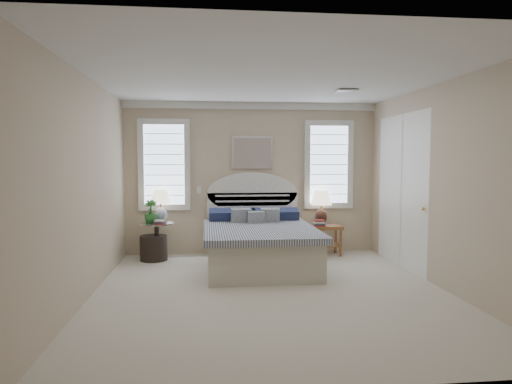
% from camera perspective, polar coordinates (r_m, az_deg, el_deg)
% --- Properties ---
extents(floor, '(4.50, 5.00, 0.01)m').
position_cam_1_polar(floor, '(5.96, 1.93, -12.40)').
color(floor, beige).
rests_on(floor, ground).
extents(ceiling, '(4.50, 5.00, 0.01)m').
position_cam_1_polar(ceiling, '(5.80, 1.99, 14.09)').
color(ceiling, silver).
rests_on(ceiling, wall_back).
extents(wall_back, '(4.50, 0.02, 2.70)m').
position_cam_1_polar(wall_back, '(8.20, -0.50, 1.70)').
color(wall_back, '#C5AD94').
rests_on(wall_back, floor).
extents(wall_left, '(0.02, 5.00, 2.70)m').
position_cam_1_polar(wall_left, '(5.85, -20.43, 0.48)').
color(wall_left, '#C5AD94').
rests_on(wall_left, floor).
extents(wall_right, '(0.02, 5.00, 2.70)m').
position_cam_1_polar(wall_right, '(6.44, 22.20, 0.74)').
color(wall_right, '#C5AD94').
rests_on(wall_right, floor).
extents(crown_molding, '(4.50, 0.08, 0.12)m').
position_cam_1_polar(crown_molding, '(8.21, -0.48, 10.72)').
color(crown_molding, silver).
rests_on(crown_molding, wall_back).
extents(hvac_vent, '(0.30, 0.20, 0.02)m').
position_cam_1_polar(hvac_vent, '(6.83, 11.26, 12.33)').
color(hvac_vent, '#B2B2B2').
rests_on(hvac_vent, ceiling).
extents(switch_plate, '(0.08, 0.01, 0.12)m').
position_cam_1_polar(switch_plate, '(8.16, -7.14, 0.25)').
color(switch_plate, silver).
rests_on(switch_plate, wall_back).
extents(window_left, '(0.90, 0.06, 1.60)m').
position_cam_1_polar(window_left, '(8.17, -11.39, 3.36)').
color(window_left, silver).
rests_on(window_left, wall_back).
extents(window_right, '(0.90, 0.06, 1.60)m').
position_cam_1_polar(window_right, '(8.43, 9.04, 3.41)').
color(window_right, silver).
rests_on(window_right, wall_back).
extents(painting, '(0.74, 0.04, 0.58)m').
position_cam_1_polar(painting, '(8.16, -0.48, 4.99)').
color(painting, silver).
rests_on(painting, wall_back).
extents(closet_door, '(0.02, 1.80, 2.40)m').
position_cam_1_polar(closet_door, '(7.52, 17.70, 0.14)').
color(closet_door, white).
rests_on(closet_door, floor).
extents(bed, '(1.72, 2.28, 1.47)m').
position_cam_1_polar(bed, '(7.28, 0.31, -6.25)').
color(bed, beige).
rests_on(bed, floor).
extents(side_table_left, '(0.56, 0.56, 0.63)m').
position_cam_1_polar(side_table_left, '(7.86, -12.28, -5.57)').
color(side_table_left, black).
rests_on(side_table_left, floor).
extents(nightstand_right, '(0.50, 0.40, 0.53)m').
position_cam_1_polar(nightstand_right, '(8.19, 8.87, -5.14)').
color(nightstand_right, brown).
rests_on(nightstand_right, floor).
extents(floor_pot, '(0.57, 0.57, 0.42)m').
position_cam_1_polar(floor_pot, '(7.90, -12.66, -6.84)').
color(floor_pot, black).
rests_on(floor_pot, floor).
extents(lamp_left, '(0.44, 0.44, 0.56)m').
position_cam_1_polar(lamp_left, '(7.93, -11.84, -1.24)').
color(lamp_left, white).
rests_on(lamp_left, side_table_left).
extents(lamp_right, '(0.47, 0.47, 0.61)m').
position_cam_1_polar(lamp_right, '(8.25, 8.15, -1.43)').
color(lamp_right, black).
rests_on(lamp_right, nightstand_right).
extents(potted_plant, '(0.24, 0.24, 0.39)m').
position_cam_1_polar(potted_plant, '(7.76, -13.07, -2.42)').
color(potted_plant, '#38772F').
rests_on(potted_plant, side_table_left).
extents(books_left, '(0.20, 0.17, 0.07)m').
position_cam_1_polar(books_left, '(7.66, -11.97, -3.72)').
color(books_left, maroon).
rests_on(books_left, side_table_left).
extents(books_right, '(0.21, 0.16, 0.11)m').
position_cam_1_polar(books_right, '(8.04, 7.90, -3.90)').
color(books_right, maroon).
rests_on(books_right, nightstand_right).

